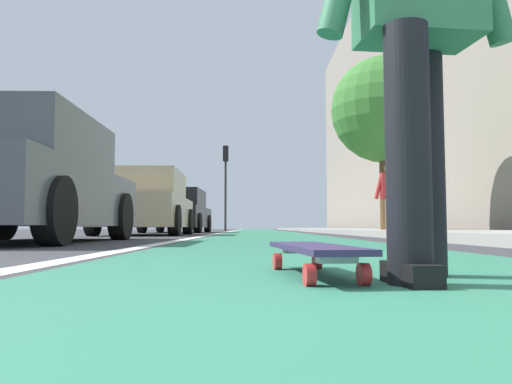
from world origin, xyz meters
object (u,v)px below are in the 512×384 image
Objects in this scene: skateboard at (314,251)px; street_tree_mid at (385,110)px; parked_car_near at (22,182)px; pedestrian_distant at (390,194)px; parked_car_mid at (145,204)px; parked_car_far at (177,212)px; skater_person at (416,8)px; traffic_light at (226,172)px.

street_tree_mid is (10.89, -3.18, 3.10)m from skateboard.
street_tree_mid reaches higher than parked_car_near.
street_tree_mid is 2.48m from pedestrian_distant.
parked_car_far is (5.65, 0.09, -0.01)m from parked_car_mid.
skater_person is (-0.15, -0.35, 0.84)m from skateboard.
parked_car_far is 8.04m from street_tree_mid.
street_tree_mid is at bearing -42.52° from parked_car_near.
parked_car_far is at bearing 0.95° from parked_car_mid.
street_tree_mid reaches higher than skater_person.
skater_person is at bearing 165.62° from street_tree_mid.
street_tree_mid reaches higher than parked_car_mid.
street_tree_mid is at bearing -14.38° from skater_person.
skater_person reaches higher than parked_car_far.
skater_person is 16.09m from parked_car_far.
traffic_light is 2.63× the size of pedestrian_distant.
parked_car_mid is (10.12, 3.09, -0.22)m from skater_person.
skater_person reaches higher than parked_car_mid.
traffic_light reaches higher than pedestrian_distant.
traffic_light is at bearing -4.61° from parked_car_mid.
skateboard is 0.19× the size of street_tree_mid.
traffic_light is at bearing 18.12° from pedestrian_distant.
parked_car_near is at bearing 133.50° from pedestrian_distant.
parked_car_near is 19.90m from traffic_light.
pedestrian_distant is (-5.78, -5.82, 0.24)m from parked_car_far.
skateboard is 0.20× the size of traffic_light.
parked_car_far is (15.77, 3.18, -0.23)m from skater_person.
parked_car_far is at bearing 51.86° from street_tree_mid.
skater_person is 0.36× the size of street_tree_mid.
parked_car_near is at bearing 179.26° from parked_car_far.
parked_car_near is at bearing 37.61° from skater_person.
parked_car_far is at bearing 10.30° from skateboard.
traffic_light is (24.05, 1.97, 2.08)m from skater_person.
skater_person is 0.40× the size of parked_car_near.
parked_car_mid is 0.90× the size of street_tree_mid.
parked_car_mid is 14.17m from traffic_light.
skateboard is 0.21× the size of parked_car_near.
parked_car_near is 0.89× the size of parked_car_far.
traffic_light reaches higher than parked_car_mid.
parked_car_near reaches higher than parked_car_mid.
street_tree_mid reaches higher than pedestrian_distant.
parked_car_mid is at bearing -179.05° from parked_car_far.
parked_car_mid reaches higher than parked_car_far.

